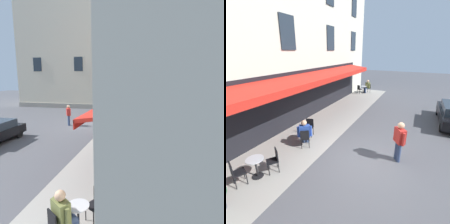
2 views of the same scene
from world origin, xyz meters
TOP-DOWN VIEW (x-y plane):
  - ground_plane at (0.00, 0.00)m, footprint 70.00×70.00m
  - sidewalk_cafe_terrace at (-3.25, -3.40)m, footprint 20.50×3.20m
  - corner_building_facade at (13.00, 3.50)m, footprint 10.12×17.00m
  - back_alley_steps at (6.60, -4.59)m, footprint 2.40×1.75m
  - cafe_table_near_entrance at (-11.53, -3.79)m, footprint 0.60×0.60m
  - cafe_chair_black_near_door at (-12.04, -3.42)m, footprint 0.56×0.56m
  - cafe_chair_black_under_awning at (-11.00, -4.13)m, footprint 0.55×0.55m
  - cafe_table_mid_terrace at (2.65, -3.15)m, footprint 0.60×0.60m
  - cafe_chair_black_corner_right at (2.13, -2.80)m, footprint 0.56×0.56m
  - cafe_chair_black_facing_street at (3.24, -3.39)m, footprint 0.52×0.52m
  - cafe_table_streetside at (-0.24, -3.16)m, footprint 0.60×0.60m
  - cafe_chair_black_kerbside at (0.28, -2.79)m, footprint 0.56×0.56m
  - cafe_chair_black_by_window at (-0.84, -3.33)m, footprint 0.49×0.49m
  - seated_patron_in_olive at (-11.87, -3.55)m, footprint 0.69×0.67m
  - seated_companion_in_blue at (0.10, -2.91)m, footprint 0.66×0.64m
  - walking_pedestrian_in_red at (-0.60, 1.22)m, footprint 0.61×0.51m
  - no_parking_sign at (6.77, 0.40)m, footprint 0.10×0.59m
  - potted_plant_entrance_right at (4.09, -2.98)m, footprint 0.56×0.56m
  - potted_plant_by_steps at (5.20, -3.41)m, footprint 0.38×0.38m
  - potted_plant_under_sign at (6.65, -2.87)m, footprint 0.51×0.51m

SIDE VIEW (x-z plane):
  - ground_plane at x=0.00m, z-range 0.00..0.00m
  - sidewalk_cafe_terrace at x=-3.25m, z-range 0.00..0.01m
  - back_alley_steps at x=6.60m, z-range -0.06..0.54m
  - potted_plant_under_sign at x=6.65m, z-range 0.06..0.84m
  - cafe_table_near_entrance at x=-11.53m, z-range 0.12..0.87m
  - cafe_table_mid_terrace at x=2.65m, z-range 0.12..0.87m
  - cafe_table_streetside at x=-0.24m, z-range 0.12..0.87m
  - potted_plant_entrance_right at x=4.09m, z-range 0.08..0.97m
  - cafe_chair_black_near_door at x=-12.04m, z-range 0.09..1.00m
  - cafe_chair_black_under_awning at x=-11.00m, z-range 0.09..1.00m
  - cafe_chair_black_corner_right at x=2.13m, z-range 0.09..1.00m
  - cafe_chair_black_facing_street at x=3.24m, z-range 0.09..1.00m
  - cafe_chair_black_kerbside at x=0.28m, z-range 0.09..1.00m
  - cafe_chair_black_by_window at x=-0.84m, z-range 0.09..1.00m
  - potted_plant_by_steps at x=5.20m, z-range -0.01..1.17m
  - seated_companion_in_blue at x=0.10m, z-range 0.04..1.37m
  - seated_patron_in_olive at x=-11.87m, z-range 0.04..1.41m
  - walking_pedestrian_in_red at x=-0.60m, z-range 0.14..1.85m
  - no_parking_sign at x=6.77m, z-range 0.49..3.09m
  - corner_building_facade at x=13.00m, z-range 0.00..15.00m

